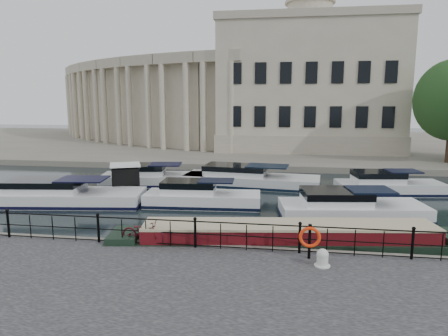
# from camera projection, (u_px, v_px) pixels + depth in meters

# --- Properties ---
(ground_plane) EXTENTS (160.00, 160.00, 0.00)m
(ground_plane) POSITION_uv_depth(u_px,v_px,m) (206.00, 241.00, 17.89)
(ground_plane) COLOR black
(ground_plane) RESTS_ON ground
(far_bank) EXTENTS (120.00, 42.00, 0.55)m
(far_bank) POSITION_uv_depth(u_px,v_px,m) (259.00, 144.00, 55.88)
(far_bank) COLOR #6B665B
(far_bank) RESTS_ON ground_plane
(railing) EXTENTS (24.14, 0.14, 1.22)m
(railing) POSITION_uv_depth(u_px,v_px,m) (195.00, 231.00, 15.50)
(railing) COLOR black
(railing) RESTS_ON near_quay
(civic_building) EXTENTS (53.55, 31.84, 16.85)m
(civic_building) POSITION_uv_depth(u_px,v_px,m) (250.00, 94.00, 50.71)
(civic_building) COLOR #ADA38C
(civic_building) RESTS_ON far_bank
(bicycle) EXTENTS (1.89, 0.85, 0.96)m
(bicycle) POSITION_uv_depth(u_px,v_px,m) (143.00, 232.00, 15.97)
(bicycle) COLOR #460C15
(bicycle) RESTS_ON near_quay
(mooring_bollard) EXTENTS (0.55, 0.55, 0.62)m
(mooring_bollard) POSITION_uv_depth(u_px,v_px,m) (322.00, 258.00, 13.78)
(mooring_bollard) COLOR silver
(mooring_bollard) RESTS_ON near_quay
(life_ring_post) EXTENTS (0.79, 0.20, 1.29)m
(life_ring_post) POSITION_uv_depth(u_px,v_px,m) (310.00, 238.00, 14.31)
(life_ring_post) COLOR black
(life_ring_post) RESTS_ON near_quay
(narrowboat) EXTENTS (15.18, 4.03, 1.55)m
(narrowboat) POSITION_uv_depth(u_px,v_px,m) (288.00, 243.00, 16.63)
(narrowboat) COLOR black
(narrowboat) RESTS_ON ground_plane
(harbour_hut) EXTENTS (3.26, 3.03, 2.16)m
(harbour_hut) POSITION_uv_depth(u_px,v_px,m) (126.00, 181.00, 26.43)
(harbour_hut) COLOR #6B665B
(harbour_hut) RESTS_ON ground_plane
(cabin_cruisers) EXTENTS (28.74, 11.25, 1.99)m
(cabin_cruisers) POSITION_uv_depth(u_px,v_px,m) (221.00, 191.00, 26.09)
(cabin_cruisers) COLOR silver
(cabin_cruisers) RESTS_ON ground_plane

